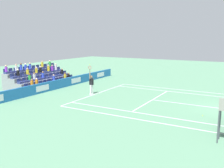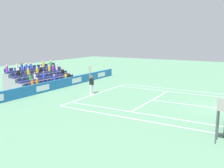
# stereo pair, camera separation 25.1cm
# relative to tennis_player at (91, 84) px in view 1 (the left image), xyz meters

# --- Properties ---
(line_baseline) EXTENTS (10.97, 0.10, 0.01)m
(line_baseline) POSITION_rel_tennis_player_xyz_m (-0.78, 0.28, -0.99)
(line_baseline) COLOR white
(line_baseline) RESTS_ON ground
(line_service) EXTENTS (8.23, 0.10, 0.01)m
(line_service) POSITION_rel_tennis_player_xyz_m (-0.78, 5.77, -0.99)
(line_service) COLOR white
(line_service) RESTS_ON ground
(line_centre_service) EXTENTS (0.10, 6.40, 0.01)m
(line_centre_service) POSITION_rel_tennis_player_xyz_m (-0.78, 8.97, -0.99)
(line_centre_service) COLOR white
(line_centre_service) RESTS_ON ground
(line_singles_sideline_left) EXTENTS (0.10, 11.89, 0.01)m
(line_singles_sideline_left) POSITION_rel_tennis_player_xyz_m (3.34, 6.23, -0.99)
(line_singles_sideline_left) COLOR white
(line_singles_sideline_left) RESTS_ON ground
(line_singles_sideline_right) EXTENTS (0.10, 11.89, 0.01)m
(line_singles_sideline_right) POSITION_rel_tennis_player_xyz_m (-4.89, 6.23, -0.99)
(line_singles_sideline_right) COLOR white
(line_singles_sideline_right) RESTS_ON ground
(line_doubles_sideline_left) EXTENTS (0.10, 11.89, 0.01)m
(line_doubles_sideline_left) POSITION_rel_tennis_player_xyz_m (4.71, 6.23, -0.99)
(line_doubles_sideline_left) COLOR white
(line_doubles_sideline_left) RESTS_ON ground
(line_doubles_sideline_right) EXTENTS (0.10, 11.89, 0.01)m
(line_doubles_sideline_right) POSITION_rel_tennis_player_xyz_m (-6.26, 6.23, -0.99)
(line_doubles_sideline_right) COLOR white
(line_doubles_sideline_right) RESTS_ON ground
(line_centre_mark) EXTENTS (0.10, 0.20, 0.01)m
(line_centre_mark) POSITION_rel_tennis_player_xyz_m (-0.78, 0.38, -0.99)
(line_centre_mark) COLOR white
(line_centre_mark) RESTS_ON ground
(sponsor_barrier) EXTENTS (20.92, 0.22, 0.96)m
(sponsor_barrier) POSITION_rel_tennis_player_xyz_m (-0.78, -4.51, -0.51)
(sponsor_barrier) COLOR #1E66AD
(sponsor_barrier) RESTS_ON ground
(tennis_player) EXTENTS (0.53, 0.36, 2.85)m
(tennis_player) POSITION_rel_tennis_player_xyz_m (0.00, 0.00, 0.00)
(tennis_player) COLOR white
(tennis_player) RESTS_ON ground
(stadium_stand) EXTENTS (7.44, 3.80, 2.61)m
(stadium_stand) POSITION_rel_tennis_player_xyz_m (-0.77, -7.45, -0.29)
(stadium_stand) COLOR gray
(stadium_stand) RESTS_ON ground
(loose_tennis_ball) EXTENTS (0.07, 0.07, 0.07)m
(loose_tennis_ball) POSITION_rel_tennis_player_xyz_m (1.87, 10.39, -0.96)
(loose_tennis_ball) COLOR #D1E533
(loose_tennis_ball) RESTS_ON ground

